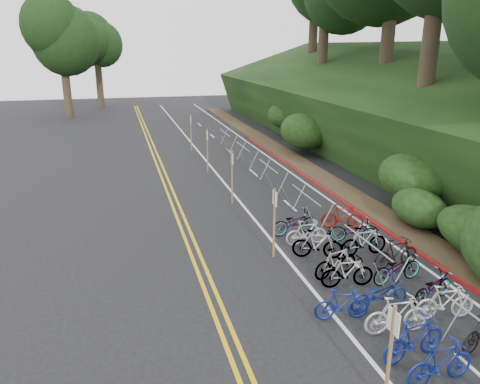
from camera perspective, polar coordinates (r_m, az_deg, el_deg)
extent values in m
plane|color=black|center=(12.27, 9.15, -17.83)|extent=(120.00, 120.00, 0.00)
cube|color=gold|center=(20.45, -7.78, -2.87)|extent=(0.12, 80.00, 0.01)
cube|color=gold|center=(20.49, -6.95, -2.80)|extent=(0.12, 80.00, 0.01)
cube|color=silver|center=(21.02, 0.76, -2.13)|extent=(0.12, 80.00, 0.01)
cube|color=silver|center=(22.45, 11.15, -1.18)|extent=(0.12, 80.00, 0.01)
cube|color=silver|center=(12.44, 27.19, -19.24)|extent=(0.10, 1.60, 0.01)
cube|color=silver|center=(16.60, 13.51, -8.17)|extent=(0.10, 1.60, 0.01)
cube|color=silver|center=(21.65, 6.13, -1.65)|extent=(0.10, 1.60, 0.01)
cube|color=silver|center=(27.09, 1.66, 2.36)|extent=(0.10, 1.60, 0.01)
cube|color=silver|center=(32.72, -1.31, 5.00)|extent=(0.10, 1.60, 0.01)
cube|color=silver|center=(38.47, -3.41, 6.85)|extent=(0.10, 1.60, 0.01)
cube|color=silver|center=(44.28, -4.97, 8.21)|extent=(0.10, 1.60, 0.01)
cube|color=maroon|center=(24.36, 10.20, 0.47)|extent=(0.25, 28.00, 0.10)
cube|color=black|center=(36.08, 15.20, 10.08)|extent=(12.32, 44.00, 9.11)
cube|color=#382819|center=(33.61, 4.19, 5.42)|extent=(1.40, 44.00, 0.16)
ellipsoid|color=#284C19|center=(17.74, 27.11, -4.36)|extent=(2.00, 2.80, 1.60)
ellipsoid|color=#284C19|center=(21.76, 20.33, 1.70)|extent=(2.60, 3.64, 2.08)
ellipsoid|color=#284C19|center=(27.22, 15.41, 6.11)|extent=(2.20, 3.08, 1.76)
ellipsoid|color=#284C19|center=(31.98, 7.81, 7.39)|extent=(3.00, 4.20, 2.40)
ellipsoid|color=#284C19|center=(37.73, 5.33, 9.25)|extent=(2.40, 3.36, 1.92)
ellipsoid|color=#284C19|center=(41.81, 5.17, 11.00)|extent=(2.80, 3.92, 2.24)
ellipsoid|color=#284C19|center=(19.83, 20.99, -1.82)|extent=(1.80, 2.52, 1.44)
ellipsoid|color=#284C19|center=(30.95, 13.12, 8.73)|extent=(3.20, 4.48, 2.56)
cylinder|color=#2D2319|center=(26.09, 21.84, 13.38)|extent=(0.85, 0.85, 6.49)
cylinder|color=#2D2319|center=(34.11, 17.47, 16.39)|extent=(0.89, 0.89, 7.35)
cylinder|color=#2D2319|center=(40.73, 10.00, 15.47)|extent=(0.82, 0.82, 6.06)
cylinder|color=#2D2319|center=(49.05, 8.84, 17.13)|extent=(0.87, 0.87, 6.92)
cylinder|color=#2D2319|center=(51.47, -20.36, 11.66)|extent=(0.80, 0.80, 5.62)
ellipsoid|color=black|center=(51.31, -20.98, 17.33)|extent=(7.69, 7.69, 7.31)
cylinder|color=#2D2319|center=(59.27, -16.74, 12.41)|extent=(0.78, 0.78, 5.19)
ellipsoid|color=black|center=(59.11, -17.14, 16.86)|extent=(6.73, 6.73, 6.39)
cylinder|color=gray|center=(12.71, 22.70, -14.37)|extent=(0.63, 0.04, 1.24)
cylinder|color=gray|center=(13.03, 24.72, -13.82)|extent=(0.63, 0.04, 1.24)
cylinder|color=gray|center=(15.30, 15.22, -5.86)|extent=(0.05, 3.00, 0.05)
cylinder|color=gray|center=(14.33, 16.82, -10.20)|extent=(0.58, 0.04, 1.13)
cylinder|color=gray|center=(14.61, 18.73, -9.83)|extent=(0.58, 0.04, 1.13)
cylinder|color=gray|center=(16.52, 11.83, -6.00)|extent=(0.58, 0.04, 1.13)
cylinder|color=gray|center=(16.77, 13.55, -5.77)|extent=(0.58, 0.04, 1.13)
cylinder|color=gray|center=(19.49, 8.03, -0.34)|extent=(0.05, 3.00, 0.05)
cylinder|color=gray|center=(18.36, 8.81, -3.41)|extent=(0.58, 0.04, 1.13)
cylinder|color=gray|center=(18.59, 10.40, -3.23)|extent=(0.58, 0.04, 1.13)
cylinder|color=gray|center=(20.81, 5.78, -0.77)|extent=(0.58, 0.04, 1.13)
cylinder|color=gray|center=(21.00, 7.22, -0.65)|extent=(0.58, 0.04, 1.13)
cylinder|color=gray|center=(24.00, 3.47, 3.18)|extent=(0.05, 3.00, 0.05)
cylinder|color=gray|center=(22.78, 3.87, 0.90)|extent=(0.58, 0.04, 1.13)
cylinder|color=gray|center=(22.96, 5.19, 1.00)|extent=(0.58, 0.04, 1.13)
cylinder|color=gray|center=(25.35, 1.86, 2.64)|extent=(0.58, 0.04, 1.13)
cylinder|color=gray|center=(25.51, 3.07, 2.72)|extent=(0.58, 0.04, 1.13)
cylinder|color=gray|center=(28.67, 0.36, 5.56)|extent=(0.05, 3.00, 0.05)
cylinder|color=gray|center=(27.40, 0.55, 3.78)|extent=(0.58, 0.04, 1.13)
cylinder|color=gray|center=(27.55, 1.68, 3.84)|extent=(0.58, 0.04, 1.13)
cylinder|color=gray|center=(30.04, -0.86, 4.99)|extent=(0.58, 0.04, 1.13)
cylinder|color=gray|center=(30.18, 0.18, 5.05)|extent=(0.58, 0.04, 1.13)
cylinder|color=gray|center=(33.43, -1.89, 7.26)|extent=(0.05, 3.00, 0.05)
cylinder|color=gray|center=(32.14, -1.81, 5.81)|extent=(0.58, 0.04, 1.13)
cylinder|color=gray|center=(32.26, -0.84, 5.86)|extent=(0.58, 0.04, 1.13)
cylinder|color=gray|center=(34.82, -2.86, 6.70)|extent=(0.58, 0.04, 1.13)
cylinder|color=gray|center=(34.94, -1.95, 6.75)|extent=(0.58, 0.04, 1.13)
cylinder|color=brown|center=(10.24, 17.76, -18.62)|extent=(0.08, 0.08, 2.31)
cube|color=silver|center=(9.80, 18.21, -14.79)|extent=(0.02, 0.40, 0.50)
cylinder|color=brown|center=(16.00, 4.19, -3.84)|extent=(0.08, 0.08, 2.50)
cube|color=silver|center=(15.70, 4.26, -0.78)|extent=(0.02, 0.40, 0.50)
cylinder|color=brown|center=(21.47, -0.96, 1.78)|extent=(0.08, 0.08, 2.50)
cube|color=silver|center=(21.25, -0.98, 4.11)|extent=(0.02, 0.40, 0.50)
cylinder|color=brown|center=(27.17, -4.00, 5.07)|extent=(0.08, 0.08, 2.50)
cube|color=silver|center=(26.99, -4.04, 6.94)|extent=(0.02, 0.40, 0.50)
cylinder|color=brown|center=(32.97, -6.00, 7.21)|extent=(0.08, 0.08, 2.50)
cube|color=silver|center=(32.82, -6.04, 8.76)|extent=(0.02, 0.40, 0.50)
imported|color=navy|center=(13.10, 12.29, -13.20)|extent=(0.64, 1.55, 0.90)
imported|color=navy|center=(11.53, 23.27, -18.60)|extent=(0.64, 1.78, 1.05)
imported|color=navy|center=(12.05, 20.48, -16.45)|extent=(0.79, 1.86, 1.08)
imported|color=beige|center=(12.87, 18.58, -14.00)|extent=(0.61, 1.78, 1.05)
imported|color=beige|center=(13.93, 23.72, -12.18)|extent=(0.67, 1.72, 1.01)
imported|color=navy|center=(13.77, 16.60, -11.88)|extent=(0.74, 1.83, 0.94)
imported|color=slate|center=(14.74, 22.43, -10.67)|extent=(1.07, 1.73, 0.86)
imported|color=slate|center=(14.70, 12.96, -9.48)|extent=(0.64, 1.71, 1.00)
imported|color=slate|center=(15.42, 18.60, -8.77)|extent=(0.90, 1.87, 0.94)
imported|color=slate|center=(15.25, 11.60, -8.33)|extent=(0.92, 1.76, 1.02)
imported|color=black|center=(16.31, 18.49, -7.10)|extent=(0.67, 1.77, 1.04)
imported|color=slate|center=(16.38, 9.42, -6.28)|extent=(1.09, 1.80, 1.04)
imported|color=slate|center=(16.89, 14.86, -5.82)|extent=(0.61, 1.83, 1.08)
imported|color=beige|center=(17.41, 8.11, -4.91)|extent=(0.46, 1.60, 0.96)
imported|color=slate|center=(17.97, 13.74, -4.57)|extent=(1.23, 1.87, 0.93)
imported|color=slate|center=(18.29, 6.64, -3.71)|extent=(0.79, 1.88, 0.96)
imported|color=maroon|center=(19.17, 12.38, -2.92)|extent=(1.06, 1.75, 1.01)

